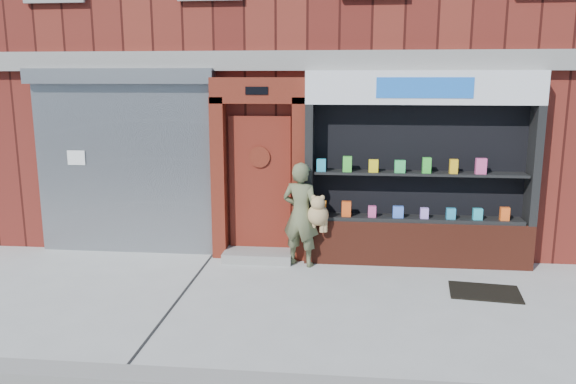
# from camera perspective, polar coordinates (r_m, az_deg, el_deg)

# --- Properties ---
(ground) EXTENTS (80.00, 80.00, 0.00)m
(ground) POSITION_cam_1_polar(r_m,az_deg,el_deg) (7.48, 0.68, -11.19)
(ground) COLOR #9E9E99
(ground) RESTS_ON ground
(building) EXTENTS (12.00, 8.16, 8.00)m
(building) POSITION_cam_1_polar(r_m,az_deg,el_deg) (12.94, 3.30, 16.39)
(building) COLOR #571914
(building) RESTS_ON ground
(shutter_bay) EXTENTS (3.10, 0.30, 3.04)m
(shutter_bay) POSITION_cam_1_polar(r_m,az_deg,el_deg) (9.60, -16.35, 4.03)
(shutter_bay) COLOR gray
(shutter_bay) RESTS_ON ground
(red_door_bay) EXTENTS (1.52, 0.58, 2.90)m
(red_door_bay) POSITION_cam_1_polar(r_m,az_deg,el_deg) (8.96, -2.97, 2.30)
(red_door_bay) COLOR #5A1A0F
(red_door_bay) RESTS_ON ground
(pharmacy_bay) EXTENTS (3.50, 0.41, 3.00)m
(pharmacy_bay) POSITION_cam_1_polar(r_m,az_deg,el_deg) (8.89, 13.09, 1.39)
(pharmacy_bay) COLOR maroon
(pharmacy_bay) RESTS_ON ground
(woman) EXTENTS (0.78, 0.56, 1.63)m
(woman) POSITION_cam_1_polar(r_m,az_deg,el_deg) (8.68, 1.52, -2.27)
(woman) COLOR #5A5F3E
(woman) RESTS_ON ground
(doormat) EXTENTS (1.00, 0.76, 0.02)m
(doormat) POSITION_cam_1_polar(r_m,az_deg,el_deg) (8.25, 19.36, -9.56)
(doormat) COLOR black
(doormat) RESTS_ON ground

